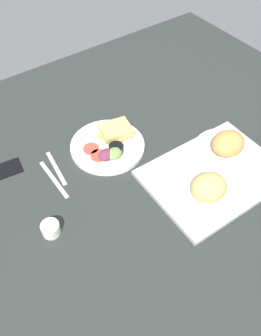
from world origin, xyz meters
TOP-DOWN VIEW (x-y plane):
  - ground_plane at (0.00, 0.00)cm, footprint 190.00×150.00cm
  - serving_tray at (-20.75, 19.65)cm, footprint 45.75×34.03cm
  - bread_plate_near at (-30.38, 15.13)cm, footprint 21.96×21.96cm
  - bread_plate_far at (-11.23, 25.10)cm, footprint 21.16×21.16cm
  - plate_with_salad at (0.53, -12.21)cm, footprint 27.05×27.05cm
  - espresso_cup at (34.02, 7.20)cm, footprint 5.60×5.60cm
  - fork at (21.20, -14.63)cm, footprint 3.26×17.05cm
  - knife at (24.20, -10.63)cm, footprint 1.62×19.02cm
  - cell_phone at (37.66, -24.31)cm, footprint 15.24×9.08cm

SIDE VIEW (x-z plane):
  - ground_plane at x=0.00cm, z-range -3.00..0.00cm
  - fork at x=21.20cm, z-range 0.00..0.50cm
  - knife at x=24.20cm, z-range 0.00..0.50cm
  - cell_phone at x=37.66cm, z-range 0.00..0.80cm
  - serving_tray at x=-20.75cm, z-range 0.00..1.60cm
  - plate_with_salad at x=0.53cm, z-range -0.93..4.47cm
  - espresso_cup at x=34.02cm, z-range 0.00..4.00cm
  - bread_plate_near at x=-30.38cm, z-range 0.37..9.89cm
  - bread_plate_far at x=-11.23cm, z-range 0.45..9.92cm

